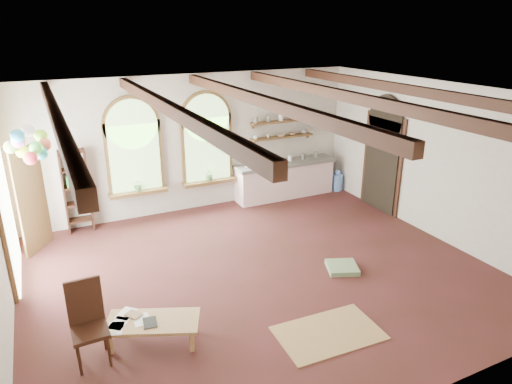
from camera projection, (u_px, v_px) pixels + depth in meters
floor at (260, 272)px, 8.27m from camera, size 8.00×8.00×0.00m
ceiling_beams at (260, 100)px, 7.20m from camera, size 6.20×6.80×0.18m
window_left at (134, 150)px, 10.03m from camera, size 1.30×0.28×2.20m
window_right at (207, 142)px, 10.72m from camera, size 1.30×0.28×2.20m
left_doorway at (6, 216)px, 7.78m from camera, size 0.10×1.90×2.50m
right_doorway at (381, 165)px, 10.78m from camera, size 0.10×1.30×2.40m
kitchen_counter at (285, 179)px, 11.75m from camera, size 2.68×0.62×0.94m
wall_shelf_lower at (282, 137)px, 11.53m from camera, size 1.70×0.24×0.04m
wall_shelf_upper at (282, 121)px, 11.39m from camera, size 1.70×0.24×0.04m
wall_clock at (323, 118)px, 11.98m from camera, size 0.32×0.04×0.32m
bookshelf at (76, 191)px, 9.66m from camera, size 0.53×0.32×1.80m
coffee_table at (153, 323)px, 6.34m from camera, size 1.41×1.05×0.37m
side_chair at (91, 340)px, 6.00m from camera, size 0.46×0.46×1.15m
floor_mat at (329, 333)px, 6.64m from camera, size 1.54×0.99×0.02m
floor_cushion at (342, 267)px, 8.34m from camera, size 0.70×0.70×0.09m
water_jug_a at (331, 180)px, 12.43m from camera, size 0.27×0.27×0.52m
water_jug_b at (337, 181)px, 12.29m from camera, size 0.30×0.30×0.58m
balloon_cluster at (29, 145)px, 7.67m from camera, size 0.75×0.78×1.14m
table_book at (129, 318)px, 6.37m from camera, size 0.27×0.29×0.02m
tablet at (150, 322)px, 6.28m from camera, size 0.21×0.28×0.01m
potted_plant_left at (138, 185)px, 10.21m from camera, size 0.27×0.23×0.30m
potted_plant_right at (210, 174)px, 10.90m from camera, size 0.27×0.23×0.30m
shelf_cup_a at (255, 137)px, 11.20m from camera, size 0.12×0.10×0.10m
shelf_cup_b at (268, 136)px, 11.34m from camera, size 0.10×0.10×0.09m
shelf_bowl_a at (280, 135)px, 11.50m from camera, size 0.22×0.22×0.05m
shelf_bowl_b at (292, 134)px, 11.64m from camera, size 0.20×0.20×0.06m
shelf_vase at (304, 130)px, 11.76m from camera, size 0.18×0.18×0.19m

